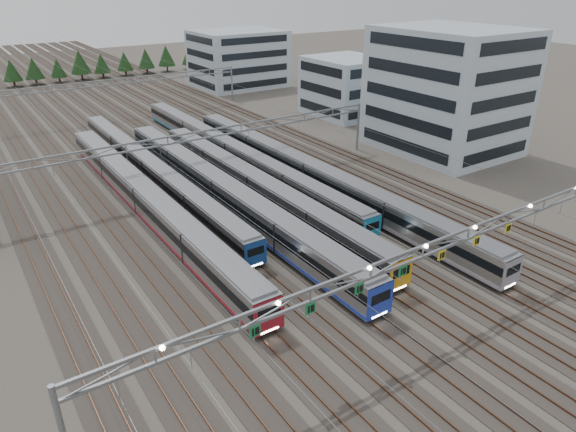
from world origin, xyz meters
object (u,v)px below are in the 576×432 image
train_c (222,192)px  depot_bldg_north (238,59)px  train_a (146,199)px  train_b (151,170)px  gantry_mid (206,140)px  train_f (311,174)px  train_d (257,187)px  train_e (232,152)px  gantry_far (111,87)px  gantry_near (423,254)px  depot_bldg_south (446,91)px  depot_bldg_mid (347,86)px

train_c → depot_bldg_north: 79.94m
train_a → train_b: size_ratio=0.98×
train_a → gantry_mid: size_ratio=1.03×
train_f → gantry_mid: bearing=139.6°
train_d → train_e: bearing=73.4°
train_f → gantry_far: size_ratio=1.13×
train_c → gantry_near: gantry_near is taller
depot_bldg_south → depot_bldg_mid: 28.04m
train_d → train_f: train_d is taller
train_c → gantry_near: (2.20, -31.38, 4.92)m
train_e → depot_bldg_north: (31.41, 54.73, 5.14)m
gantry_mid → depot_bldg_north: depot_bldg_north is taller
gantry_mid → depot_bldg_mid: bearing=25.7°
train_c → train_e: 16.71m
train_c → gantry_far: (2.25, 53.74, 4.22)m
gantry_mid → depot_bldg_south: size_ratio=2.56×
train_d → depot_bldg_south: bearing=3.5°
gantry_near → depot_bldg_north: depot_bldg_north is taller
train_e → gantry_mid: (-6.75, -5.34, 4.43)m
depot_bldg_mid → gantry_mid: bearing=-154.3°
train_a → train_d: bearing=-17.1°
gantry_far → depot_bldg_mid: bearing=-30.4°
gantry_mid → depot_bldg_south: 41.16m
train_d → gantry_mid: 10.89m
train_d → depot_bldg_north: depot_bldg_north is taller
gantry_mid → gantry_far: (0.00, 45.00, 0.00)m
train_d → gantry_mid: gantry_mid is taller
train_a → train_d: train_a is taller
train_c → gantry_far: gantry_far is taller
gantry_far → depot_bldg_mid: (42.19, -24.74, -0.48)m
depot_bldg_mid → train_b: bearing=-162.4°
train_e → depot_bldg_south: (33.58, -12.76, 7.99)m
gantry_far → depot_bldg_south: bearing=-52.4°
train_f → depot_bldg_south: (29.08, 2.14, 7.88)m
gantry_near → depot_bldg_mid: 73.70m
train_c → gantry_mid: (2.25, 8.74, 4.22)m
train_c → gantry_mid: gantry_mid is taller
train_d → depot_bldg_south: size_ratio=2.39×
depot_bldg_south → train_d: bearing=-176.5°
depot_bldg_mid → depot_bldg_north: 40.02m
train_c → depot_bldg_south: depot_bldg_south is taller
train_a → gantry_far: gantry_far is taller
train_d → train_f: bearing=1.2°
gantry_near → depot_bldg_north: bearing=69.1°
train_a → train_e: train_a is taller
train_b → train_a: bearing=-113.6°
gantry_near → gantry_far: 85.12m
train_a → train_b: bearing=66.4°
train_f → depot_bldg_south: bearing=4.2°
depot_bldg_south → depot_bldg_mid: bearing=86.1°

